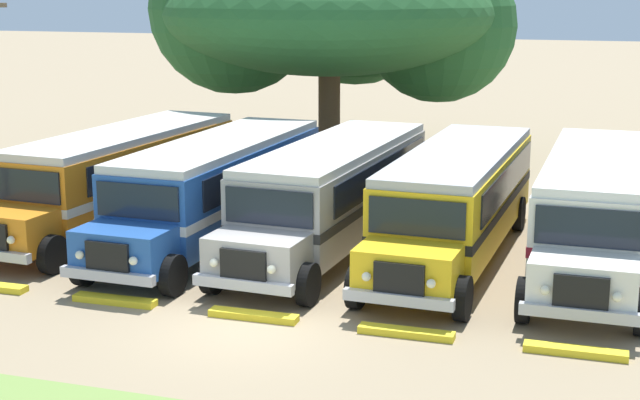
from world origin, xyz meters
TOP-DOWN VIEW (x-y plane):
  - ground_plane at (0.00, 0.00)m, footprint 220.00×220.00m
  - parked_bus_slot_0 at (-6.80, 7.04)m, footprint 3.40×10.95m
  - parked_bus_slot_1 at (-3.35, 6.34)m, footprint 3.04×10.89m
  - parked_bus_slot_2 at (-0.04, 6.66)m, footprint 3.25×10.92m
  - parked_bus_slot_3 at (3.34, 6.72)m, footprint 3.06×10.89m
  - parked_bus_slot_4 at (6.86, 6.96)m, footprint 2.81×10.85m
  - curb_wheelstop_1 at (-3.38, 0.52)m, footprint 2.00×0.36m
  - curb_wheelstop_2 at (0.00, 0.52)m, footprint 2.00×0.36m
  - curb_wheelstop_3 at (3.38, 0.52)m, footprint 2.00×0.36m
  - curb_wheelstop_4 at (6.76, 0.52)m, footprint 2.00×0.36m
  - broad_shade_tree at (-4.00, 19.99)m, footprint 14.23×14.69m

SIDE VIEW (x-z plane):
  - ground_plane at x=0.00m, z-range 0.00..0.00m
  - curb_wheelstop_1 at x=-3.38m, z-range 0.00..0.15m
  - curb_wheelstop_2 at x=0.00m, z-range 0.00..0.15m
  - curb_wheelstop_3 at x=3.38m, z-range 0.00..0.15m
  - curb_wheelstop_4 at x=6.76m, z-range 0.00..0.15m
  - parked_bus_slot_0 at x=-6.80m, z-range 0.17..2.99m
  - parked_bus_slot_1 at x=-3.35m, z-range 0.17..2.99m
  - parked_bus_slot_2 at x=-0.04m, z-range 0.17..2.99m
  - parked_bus_slot_3 at x=3.34m, z-range 0.17..2.99m
  - parked_bus_slot_4 at x=6.86m, z-range 0.17..2.99m
  - broad_shade_tree at x=-4.00m, z-range 0.82..11.34m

